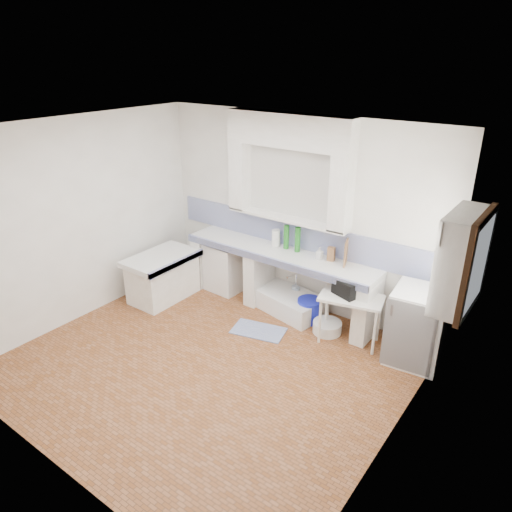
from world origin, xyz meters
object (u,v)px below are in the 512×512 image
Objects in this scene: sink at (288,302)px; fridge at (417,326)px; stove at (226,266)px; side_table at (350,320)px.

fridge is at bearing 7.67° from sink.
fridge is (1.92, -0.11, 0.35)m from sink.
fridge reaches higher than stove.
side_table is 0.85m from fridge.
fridge is at bearing -6.04° from side_table.
stove reaches higher than side_table.
side_table is at bearing -0.53° from sink.
stove is 0.72× the size of sink.
fridge is (3.10, -0.13, 0.09)m from stove.
fridge is at bearing 0.04° from stove.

